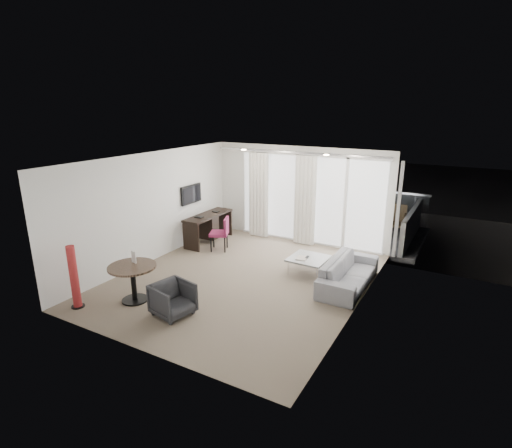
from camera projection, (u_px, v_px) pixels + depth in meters
The scene contains 28 objects.
floor at pixel (243, 279), 8.66m from camera, with size 5.00×6.00×0.00m, color #6F6151.
ceiling at pixel (241, 159), 7.92m from camera, with size 5.00×6.00×0.00m, color white.
wall_left at pixel (152, 208), 9.45m from camera, with size 0.00×6.00×2.60m, color silver.
wall_right at pixel (362, 241), 7.12m from camera, with size 0.00×6.00×2.60m, color silver.
wall_front at pixel (135, 273), 5.78m from camera, with size 5.00×0.00×2.60m, color silver.
window_panel at pixel (309, 200), 10.68m from camera, with size 4.00×0.02×2.38m, color white, non-canonical shape.
window_frame at pixel (309, 200), 10.66m from camera, with size 4.10×0.06×2.44m, color white, non-canonical shape.
curtain_left at pixel (259, 195), 11.21m from camera, with size 0.60×0.20×2.38m, color silver, non-canonical shape.
curtain_right at pixel (305, 201), 10.56m from camera, with size 0.60×0.20×2.38m, color silver, non-canonical shape.
curtain_track at pixel (298, 153), 10.32m from camera, with size 4.80×0.04×0.04m, color #B2B2B7, non-canonical shape.
downlight_a at pixel (244, 150), 9.68m from camera, with size 0.12×0.12×0.02m, color #FFE0B2.
downlight_b at pixel (326, 155), 8.70m from camera, with size 0.12×0.12×0.02m, color #FFE0B2.
desk at pixel (209, 228), 10.93m from camera, with size 0.52×1.66×0.78m, color black, non-canonical shape.
tv at pixel (191, 194), 10.63m from camera, with size 0.05×0.80×0.50m, color black, non-canonical shape.
desk_chair at pixel (219, 234), 10.30m from camera, with size 0.48×0.45×0.87m, color maroon, non-canonical shape.
round_table at pixel (134, 283), 7.63m from camera, with size 0.90×0.90×0.72m, color #3B2A1E, non-canonical shape.
menu_card at pixel (134, 263), 7.68m from camera, with size 0.13×0.02×0.23m, color white, non-canonical shape.
red_lamp at pixel (74, 277), 7.32m from camera, with size 0.24×0.24×1.21m, color maroon.
tub_armchair at pixel (173, 299), 7.13m from camera, with size 0.65×0.67×0.61m, color #27282B.
coffee_table at pixel (308, 265), 8.95m from camera, with size 0.81×0.81×0.37m, color gray, non-canonical shape.
remote at pixel (307, 258), 8.90m from camera, with size 0.04×0.14×0.02m, color black, non-canonical shape.
magazine at pixel (302, 259), 8.86m from camera, with size 0.22×0.28×0.02m, color gray, non-canonical shape.
sofa at pixel (349, 273), 8.28m from camera, with size 2.00×0.78×0.59m, color gray.
terrace_slab at pixel (326, 230), 12.30m from camera, with size 5.60×3.00×0.12m, color #4D4D50.
rattan_chair_a at pixel (344, 214), 12.17m from camera, with size 0.61×0.61×0.90m, color #493823, non-canonical shape.
rattan_chair_b at pixel (396, 219), 11.83m from camera, with size 0.54×0.54×0.79m, color #493823, non-canonical shape.
rattan_table at pixel (351, 228), 11.33m from camera, with size 0.54×0.54×0.54m, color #493823, non-canonical shape.
balustrade at pixel (341, 202), 13.36m from camera, with size 5.50×0.06×1.05m, color #B2B2B7, non-canonical shape.
Camera 1 is at (4.12, -6.80, 3.64)m, focal length 28.00 mm.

